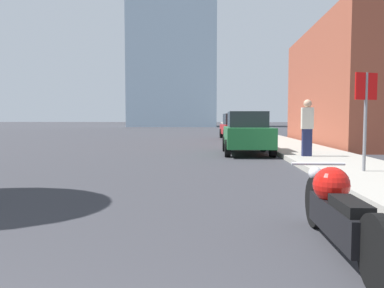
% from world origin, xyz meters
% --- Properties ---
extents(sidewalk, '(2.53, 240.00, 0.15)m').
position_xyz_m(sidewalk, '(5.26, 40.00, 0.07)').
color(sidewalk, '#9E998E').
rests_on(sidewalk, ground_plane).
extents(motorcycle, '(0.62, 2.37, 0.82)m').
position_xyz_m(motorcycle, '(2.96, 3.37, 0.40)').
color(motorcycle, black).
rests_on(motorcycle, ground_plane).
extents(parked_car_green, '(1.79, 3.91, 1.61)m').
position_xyz_m(parked_car_green, '(2.95, 13.91, 0.80)').
color(parked_car_green, '#1E6B33').
rests_on(parked_car_green, ground_plane).
extents(parked_car_red, '(2.00, 4.40, 1.71)m').
position_xyz_m(parked_car_red, '(3.05, 25.17, 0.84)').
color(parked_car_red, red).
rests_on(parked_car_red, ground_plane).
extents(stop_sign, '(0.57, 0.26, 2.20)m').
position_xyz_m(stop_sign, '(5.09, 8.22, 1.65)').
color(stop_sign, slate).
rests_on(stop_sign, sidewalk).
extents(pedestrian, '(0.36, 0.25, 1.79)m').
position_xyz_m(pedestrian, '(4.65, 11.66, 1.08)').
color(pedestrian, '#1E2347').
rests_on(pedestrian, sidewalk).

